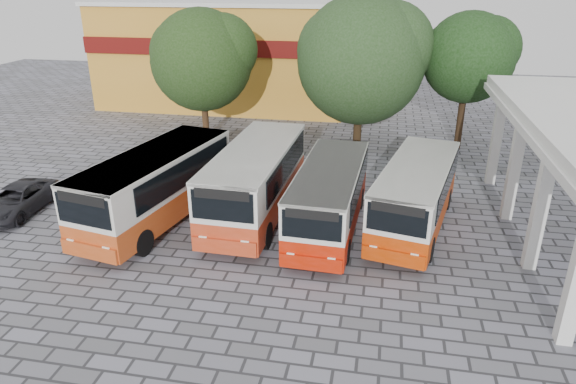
% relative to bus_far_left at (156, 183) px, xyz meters
% --- Properties ---
extents(ground, '(90.00, 90.00, 0.00)m').
position_rel_bus_far_left_xyz_m(ground, '(7.36, -2.91, -1.82)').
color(ground, '#5E5E64').
rests_on(ground, ground).
extents(shophouse_block, '(20.40, 10.40, 8.30)m').
position_rel_bus_far_left_xyz_m(shophouse_block, '(-3.64, 23.07, 2.34)').
color(shophouse_block, orange).
rests_on(shophouse_block, ground).
extents(bus_far_left, '(4.22, 9.13, 3.15)m').
position_rel_bus_far_left_xyz_m(bus_far_left, '(0.00, 0.00, 0.00)').
color(bus_far_left, '#B74214').
rests_on(bus_far_left, ground).
extents(bus_centre_left, '(2.95, 8.90, 3.18)m').
position_rel_bus_far_left_xyz_m(bus_centre_left, '(4.10, 1.38, 0.02)').
color(bus_centre_left, '#B73414').
rests_on(bus_centre_left, ground).
extents(bus_centre_right, '(2.74, 8.00, 2.85)m').
position_rel_bus_far_left_xyz_m(bus_centre_right, '(7.48, 0.48, -0.17)').
color(bus_centre_right, '#B31600').
rests_on(bus_centre_right, ground).
extents(bus_far_right, '(4.08, 8.42, 2.89)m').
position_rel_bus_far_left_xyz_m(bus_far_right, '(11.04, 1.39, -0.15)').
color(bus_far_right, '#B22E00').
rests_on(bus_far_right, ground).
extents(tree_left, '(6.78, 6.46, 8.37)m').
position_rel_bus_far_left_xyz_m(tree_left, '(-2.13, 12.60, 3.53)').
color(tree_left, '#492F1B').
rests_on(tree_left, ground).
extents(tree_middle, '(8.06, 7.68, 9.28)m').
position_rel_bus_far_left_xyz_m(tree_middle, '(7.98, 12.44, 3.87)').
color(tree_middle, '#342414').
rests_on(tree_middle, ground).
extents(tree_right, '(5.60, 5.33, 8.32)m').
position_rel_bus_far_left_xyz_m(tree_right, '(14.19, 13.22, 4.00)').
color(tree_right, '#302012').
rests_on(tree_right, ground).
extents(parked_car, '(2.34, 4.68, 1.27)m').
position_rel_bus_far_left_xyz_m(parked_car, '(-6.75, -0.46, -1.19)').
color(parked_car, black).
rests_on(parked_car, ground).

